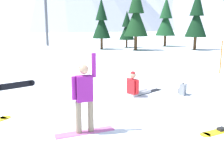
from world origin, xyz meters
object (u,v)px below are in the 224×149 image
Objects in this scene: trail_marker_pole at (221,57)px; pine_tree_slender at (197,17)px; loose_snowboard_near_right at (16,85)px; pine_tree_short at (136,15)px; snowboarder_foreground at (84,96)px; pine_tree_leaning at (101,22)px; backpack_grey at (183,90)px; pine_tree_tall at (166,20)px; snowboarder_midground at (136,87)px; pine_tree_twin at (127,28)px.

pine_tree_slender is (3.94, 14.15, 2.68)m from trail_marker_pole.
pine_tree_short is at bearing 65.32° from loose_snowboard_near_right.
pine_tree_leaning reaches higher than snowboarder_foreground.
backpack_grey is 0.25× the size of trail_marker_pole.
pine_tree_short is 4.11m from pine_tree_leaning.
pine_tree_tall is at bearing 24.29° from pine_tree_leaning.
pine_tree_twin reaches higher than snowboarder_midground.
pine_tree_tall is (12.52, 22.28, 3.35)m from loose_snowboard_near_right.
snowboarder_foreground is 10.67m from trail_marker_pole.
snowboarder_midground is 0.28× the size of pine_tree_leaning.
pine_tree_short reaches higher than pine_tree_tall.
backpack_grey is at bearing -103.11° from pine_tree_tall.
snowboarder_foreground is 24.78m from pine_tree_slender.
snowboarder_foreground is 5.08m from backpack_grey.
backpack_grey is 24.61m from pine_tree_tall.
pine_tree_tall is at bearing 60.67° from loose_snowboard_near_right.
trail_marker_pole is at bearing 46.64° from snowboarder_foreground.
pine_tree_slender is (7.57, 18.50, 3.41)m from backpack_grey.
pine_tree_twin is (7.18, 20.45, 2.32)m from loose_snowboard_near_right.
pine_tree_short is 6.76m from pine_tree_slender.
pine_tree_short is (4.51, 21.88, 2.90)m from snowboarder_foreground.
pine_tree_tall is (1.89, 19.41, 2.54)m from trail_marker_pole.
pine_tree_short reaches higher than loose_snowboard_near_right.
trail_marker_pole is 0.30× the size of pine_tree_tall.
trail_marker_pole is at bearing -95.57° from pine_tree_tall.
snowboarder_foreground is 1.08× the size of trail_marker_pole.
trail_marker_pole reaches higher than snowboarder_midground.
snowboarder_midground is at bearing -98.31° from pine_tree_short.
pine_tree_leaning is 9.32m from pine_tree_tall.
pine_tree_slender reaches higher than loose_snowboard_near_right.
pine_tree_twin is at bearing -160.99° from pine_tree_tall.
loose_snowboard_near_right is (-5.11, 1.46, -0.21)m from snowboarder_midground.
snowboarder_foreground is at bearing -108.74° from pine_tree_tall.
snowboarder_foreground is at bearing -55.97° from loose_snowboard_near_right.
pine_tree_slender is at bearing 62.92° from snowboarder_midground.
loose_snowboard_near_right is at bearing -102.33° from pine_tree_leaning.
pine_tree_leaning is at bearing 112.93° from trail_marker_pole.
trail_marker_pole is at bearing 15.12° from loose_snowboard_near_right.
pine_tree_slender is at bearing 0.23° from pine_tree_short.
pine_tree_leaning is (-3.78, 1.46, -0.71)m from pine_tree_short.
pine_tree_twin reaches higher than backpack_grey.
snowboarder_midground is 3.38× the size of backpack_grey.
snowboarder_midground is 21.01m from pine_tree_slender.
loose_snowboard_near_right is at bearing -114.68° from pine_tree_short.
trail_marker_pole is at bearing 50.05° from backpack_grey.
pine_tree_leaning is (-1.08, 19.91, 2.81)m from snowboarder_midground.
pine_tree_tall is 1.42× the size of pine_tree_twin.
pine_tree_slender is at bearing 74.46° from trail_marker_pole.
backpack_grey is at bearing -90.51° from pine_tree_twin.
pine_tree_slender reaches higher than snowboarder_foreground.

